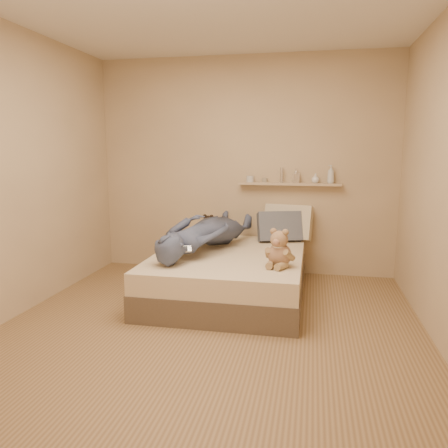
% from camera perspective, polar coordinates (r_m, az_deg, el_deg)
% --- Properties ---
extents(room, '(3.80, 3.80, 3.80)m').
position_cam_1_polar(room, '(3.48, -2.14, 6.34)').
color(room, olive).
rests_on(room, ground).
extents(bed, '(1.50, 1.90, 0.45)m').
position_cam_1_polar(bed, '(4.57, 0.70, -6.55)').
color(bed, brown).
rests_on(bed, floor).
extents(game_console, '(0.17, 0.12, 0.05)m').
position_cam_1_polar(game_console, '(4.08, -5.38, -3.28)').
color(game_console, silver).
rests_on(game_console, bed).
extents(teddy_bear, '(0.28, 0.29, 0.36)m').
position_cam_1_polar(teddy_bear, '(3.98, 7.21, -3.53)').
color(teddy_bear, '#A07158').
rests_on(teddy_bear, bed).
extents(dark_plush, '(0.19, 0.19, 0.30)m').
position_cam_1_polar(dark_plush, '(5.16, -2.03, -0.61)').
color(dark_plush, black).
rests_on(dark_plush, bed).
extents(pillow_cream, '(0.59, 0.37, 0.43)m').
position_cam_1_polar(pillow_cream, '(5.22, 8.36, 0.20)').
color(pillow_cream, beige).
rests_on(pillow_cream, bed).
extents(pillow_grey, '(0.55, 0.39, 0.37)m').
position_cam_1_polar(pillow_grey, '(5.09, 7.26, -0.36)').
color(pillow_grey, slate).
rests_on(pillow_grey, bed).
extents(person, '(0.99, 1.73, 0.39)m').
position_cam_1_polar(person, '(4.59, -2.63, -1.07)').
color(person, '#474F70').
rests_on(person, bed).
extents(wall_shelf, '(1.20, 0.12, 0.03)m').
position_cam_1_polar(wall_shelf, '(5.24, 8.55, 5.20)').
color(wall_shelf, tan).
rests_on(wall_shelf, wall_back).
extents(shelf_bottles, '(1.04, 0.12, 0.21)m').
position_cam_1_polar(shelf_bottles, '(5.23, 10.16, 6.14)').
color(shelf_bottles, silver).
rests_on(shelf_bottles, wall_shelf).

